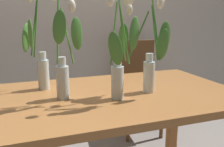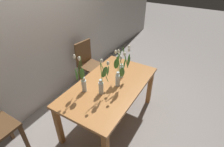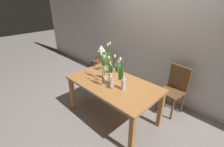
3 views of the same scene
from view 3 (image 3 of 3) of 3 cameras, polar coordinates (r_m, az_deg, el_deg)
ground_plane at (r=3.14m, az=0.39°, el=-15.09°), size 18.00×18.00×0.00m
room_wall_rear at (r=3.48m, az=15.84°, el=13.25°), size 9.00×0.10×2.70m
dining_table at (r=2.76m, az=0.43°, el=-4.92°), size 1.60×0.90×0.74m
tulip_vase_0 at (r=2.50m, az=-0.57°, el=-0.46°), size 0.19×0.23×0.55m
tulip_vase_1 at (r=2.41m, az=3.63°, el=-1.67°), size 0.20×0.19×0.56m
tulip_vase_2 at (r=2.98m, az=-0.96°, el=3.65°), size 0.16×0.17×0.59m
tulip_vase_3 at (r=2.75m, az=-3.23°, el=1.71°), size 0.17×0.16×0.57m
dining_chair at (r=3.22m, az=21.70°, el=-4.61°), size 0.45×0.45×0.93m
side_table at (r=4.23m, az=-3.52°, el=3.33°), size 0.44×0.44×0.55m
table_lamp at (r=4.13m, az=-3.92°, el=9.02°), size 0.22×0.22×0.40m
pillar_candle at (r=4.23m, az=-5.40°, el=5.53°), size 0.06×0.06×0.07m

